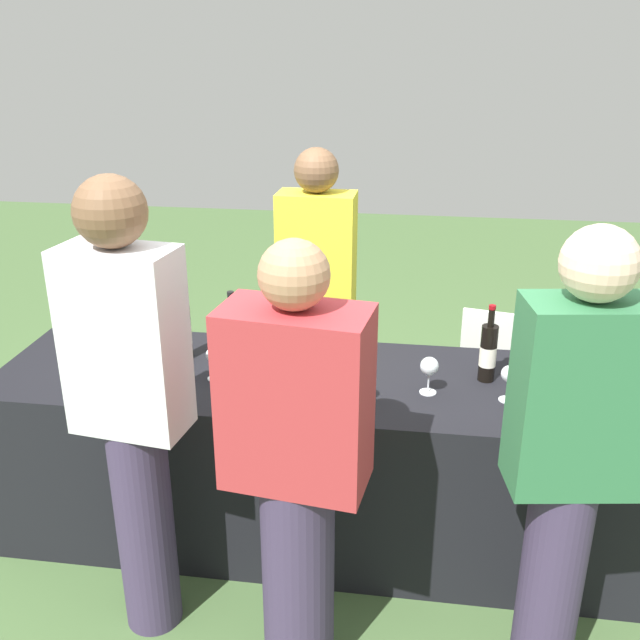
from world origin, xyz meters
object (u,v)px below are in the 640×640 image
Objects in this scene: wine_bottle_2 at (233,335)px; menu_board at (511,380)px; wine_glass_4 at (509,376)px; wine_glass_2 at (359,379)px; ice_bucket at (561,374)px; wine_glass_1 at (214,356)px; wine_bottle_0 at (129,323)px; guest_2 at (569,460)px; wine_glass_0 at (107,364)px; server_pouring at (317,294)px; wine_bottle_3 at (488,353)px; wine_bottle_5 at (582,349)px; wine_bottle_1 at (184,332)px; wine_glass_3 at (429,367)px; guest_1 at (297,464)px; guest_0 at (132,402)px; wine_bottle_4 at (546,348)px.

wine_bottle_2 reaches higher than menu_board.
menu_board is (1.28, 0.75, -0.50)m from wine_bottle_2.
wine_glass_2 is at bearing -170.58° from wine_glass_4.
wine_glass_1 is at bearing -177.09° from ice_bucket.
guest_2 reaches higher than wine_bottle_0.
wine_bottle_2 is at bearing 35.38° from wine_glass_0.
wine_bottle_2 is 0.19× the size of server_pouring.
wine_bottle_5 reaches higher than wine_bottle_3.
wine_glass_2 is 0.72× the size of ice_bucket.
server_pouring is at bearing 51.28° from wine_glass_0.
wine_bottle_1 is 1.08× the size of wine_bottle_2.
guest_1 is at bearing -121.86° from wine_glass_3.
server_pouring is (-1.06, 0.71, 0.02)m from ice_bucket.
wine_glass_2 is at bearing -166.71° from ice_bucket.
wine_glass_1 is 0.86m from wine_glass_3.
wine_bottle_1 reaches higher than wine_bottle_2.
guest_0 is 2.13m from menu_board.
wine_bottle_5 is 1.78m from guest_0.
server_pouring reaches higher than wine_glass_3.
ice_bucket is at bearing 45.98° from guest_1.
menu_board is (0.71, 1.07, -0.49)m from wine_glass_2.
wine_glass_4 is (1.16, -0.02, 0.00)m from wine_glass_1.
wine_bottle_4 reaches higher than wine_bottle_5.
wine_glass_4 is (0.30, -0.02, -0.00)m from wine_glass_3.
wine_glass_1 is 0.09× the size of guest_1.
menu_board is (1.71, 1.06, -0.48)m from wine_glass_0.
wine_glass_3 is at bearing 116.22° from guest_2.
wine_glass_4 is (0.07, -0.17, -0.02)m from wine_bottle_3.
wine_bottle_2 is 0.95× the size of wine_bottle_3.
wine_glass_2 is (0.60, -0.11, -0.00)m from wine_glass_1.
wine_bottle_0 is 1.55m from wine_bottle_3.
wine_bottle_0 is 0.29m from wine_bottle_1.
server_pouring is at bearing 125.43° from wine_glass_3.
wine_glass_4 is 0.09× the size of guest_2.
wine_bottle_0 is 2.24× the size of wine_glass_1.
wine_glass_3 is (-0.47, -0.22, -0.01)m from wine_bottle_4.
wine_bottle_2 is 0.42× the size of menu_board.
guest_2 is (0.82, 0.05, 0.06)m from guest_1.
wine_bottle_4 reaches higher than wine_bottle_1.
wine_bottle_5 is at bearing -64.97° from menu_board.
wine_bottle_3 is 1.00× the size of wine_bottle_5.
guest_0 is (-1.49, -0.60, 0.09)m from ice_bucket.
wine_bottle_4 is (1.78, -0.03, 0.01)m from wine_bottle_0.
guest_2 reaches higher than guest_1.
wine_bottle_0 reaches higher than menu_board.
server_pouring is at bearing 136.90° from wine_glass_4.
guest_1 is at bearing 97.40° from server_pouring.
guest_0 is (-1.60, -0.78, 0.05)m from wine_bottle_5.
wine_glass_2 is at bearing -0.34° from wine_glass_0.
wine_glass_2 is at bearing -156.53° from wine_glass_3.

